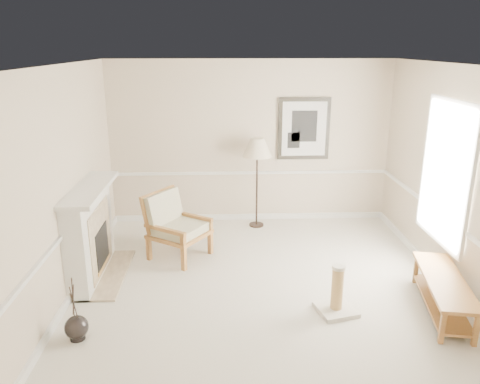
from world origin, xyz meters
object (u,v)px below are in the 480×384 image
armchair (173,222)px  bench (443,289)px  floor_lamp (257,150)px  floor_vase (77,328)px  scratching_post (337,297)px

armchair → bench: armchair is taller
floor_lamp → bench: (2.05, -2.92, -1.11)m
armchair → bench: size_ratio=0.69×
floor_vase → armchair: bearing=67.7°
armchair → bench: bearing=-83.0°
armchair → floor_lamp: (1.37, 1.18, 0.86)m
floor_lamp → scratching_post: (0.75, -2.89, -1.20)m
floor_lamp → scratching_post: 3.22m
floor_vase → bench: (4.30, 0.40, 0.15)m
floor_vase → floor_lamp: 4.20m
floor_vase → armchair: armchair is taller
armchair → scratching_post: bearing=-95.0°
floor_lamp → bench: floor_lamp is taller
floor_vase → floor_lamp: size_ratio=0.48×
floor_vase → scratching_post: size_ratio=1.23×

